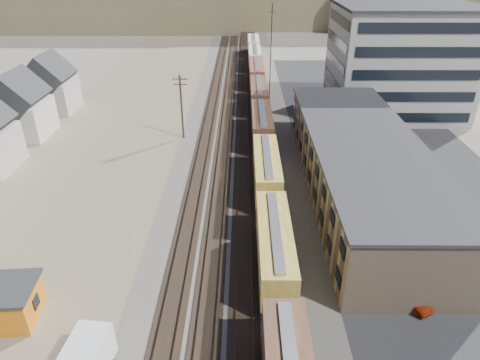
{
  "coord_description": "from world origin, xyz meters",
  "views": [
    {
      "loc": [
        0.86,
        -20.64,
        26.56
      ],
      "look_at": [
        0.57,
        22.55,
        3.0
      ],
      "focal_mm": 32.0,
      "sensor_mm": 36.0,
      "label": 1
    }
  ],
  "objects_px": {
    "freight_train": "(260,107)",
    "maintenance_shed": "(16,302)",
    "utility_pole_north": "(182,106)",
    "parked_car_blue": "(348,100)",
    "parked_car_red": "(409,295)"
  },
  "relations": [
    {
      "from": "utility_pole_north",
      "to": "parked_car_blue",
      "type": "distance_m",
      "value": 34.71
    },
    {
      "from": "maintenance_shed",
      "to": "freight_train",
      "type": "bearing_deg",
      "value": 64.55
    },
    {
      "from": "utility_pole_north",
      "to": "parked_car_blue",
      "type": "bearing_deg",
      "value": 30.25
    },
    {
      "from": "freight_train",
      "to": "utility_pole_north",
      "type": "xyz_separation_m",
      "value": [
        -12.3,
        -6.58,
        2.5
      ]
    },
    {
      "from": "freight_train",
      "to": "maintenance_shed",
      "type": "distance_m",
      "value": 48.89
    },
    {
      "from": "utility_pole_north",
      "to": "parked_car_red",
      "type": "xyz_separation_m",
      "value": [
        23.46,
        -35.51,
        -4.52
      ]
    },
    {
      "from": "parked_car_red",
      "to": "parked_car_blue",
      "type": "xyz_separation_m",
      "value": [
        6.25,
        52.83,
        -0.11
      ]
    },
    {
      "from": "freight_train",
      "to": "utility_pole_north",
      "type": "height_order",
      "value": "utility_pole_north"
    },
    {
      "from": "utility_pole_north",
      "to": "freight_train",
      "type": "bearing_deg",
      "value": 28.15
    },
    {
      "from": "maintenance_shed",
      "to": "parked_car_blue",
      "type": "bearing_deg",
      "value": 55.01
    },
    {
      "from": "parked_car_red",
      "to": "parked_car_blue",
      "type": "distance_m",
      "value": 53.2
    },
    {
      "from": "maintenance_shed",
      "to": "parked_car_red",
      "type": "xyz_separation_m",
      "value": [
        32.17,
        2.04,
        -0.9
      ]
    },
    {
      "from": "maintenance_shed",
      "to": "parked_car_red",
      "type": "bearing_deg",
      "value": 3.63
    },
    {
      "from": "freight_train",
      "to": "parked_car_red",
      "type": "relative_size",
      "value": 26.15
    },
    {
      "from": "freight_train",
      "to": "maintenance_shed",
      "type": "height_order",
      "value": "freight_train"
    }
  ]
}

